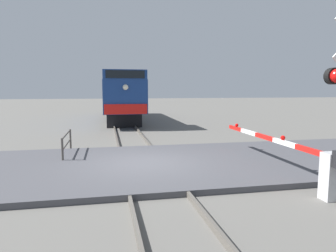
% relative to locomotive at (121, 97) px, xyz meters
% --- Properties ---
extents(ground_plane, '(160.00, 160.00, 0.00)m').
position_rel_locomotive_xyz_m(ground_plane, '(0.00, -16.14, -2.00)').
color(ground_plane, '#605E59').
extents(rail_track_left, '(0.08, 80.00, 0.15)m').
position_rel_locomotive_xyz_m(rail_track_left, '(-0.72, -16.14, -1.92)').
color(rail_track_left, '#59544C').
rests_on(rail_track_left, ground_plane).
extents(rail_track_right, '(0.08, 80.00, 0.15)m').
position_rel_locomotive_xyz_m(rail_track_right, '(0.72, -16.14, -1.92)').
color(rail_track_right, '#59544C').
rests_on(rail_track_right, ground_plane).
extents(road_surface, '(36.00, 6.20, 0.16)m').
position_rel_locomotive_xyz_m(road_surface, '(0.00, -16.14, -1.91)').
color(road_surface, '#47474C').
rests_on(road_surface, ground_plane).
extents(locomotive, '(2.86, 14.45, 3.90)m').
position_rel_locomotive_xyz_m(locomotive, '(0.00, 0.00, 0.00)').
color(locomotive, black).
rests_on(locomotive, ground_plane).
extents(crossing_gate, '(0.36, 6.54, 1.26)m').
position_rel_locomotive_xyz_m(crossing_gate, '(4.00, -19.15, -1.20)').
color(crossing_gate, silver).
rests_on(crossing_gate, ground_plane).
extents(guard_railing, '(0.08, 2.55, 0.95)m').
position_rel_locomotive_xyz_m(guard_railing, '(-2.76, -13.98, -1.38)').
color(guard_railing, '#4C4742').
rests_on(guard_railing, ground_plane).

